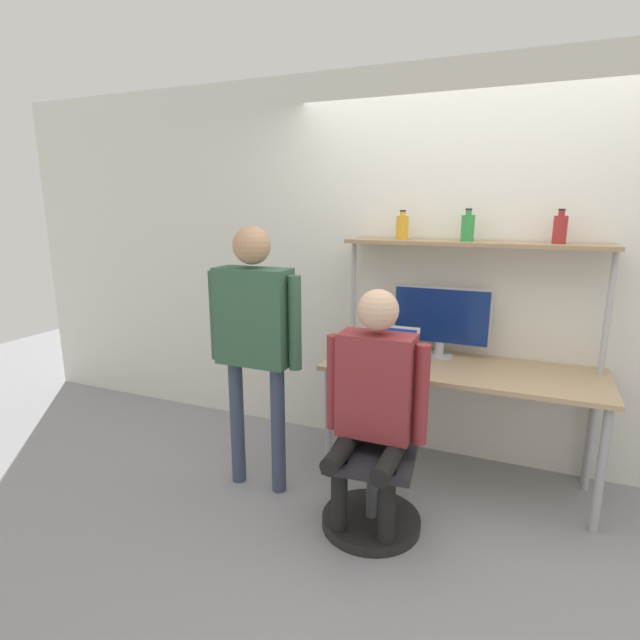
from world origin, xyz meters
name	(u,v)px	position (x,y,z in m)	size (l,w,h in m)	color
ground_plane	(445,506)	(0.00, 0.00, 0.00)	(12.00, 12.00, 0.00)	gray
wall_back	(474,271)	(0.00, 0.73, 1.35)	(8.00, 0.06, 2.70)	silver
desk	(461,379)	(0.00, 0.36, 0.69)	(1.72, 0.68, 0.78)	tan
shelf_unit	(471,274)	(0.00, 0.54, 1.36)	(1.64, 0.29, 1.56)	#997A56
monitor	(441,319)	(-0.18, 0.55, 1.04)	(0.65, 0.19, 0.48)	#B7B7BC
laptop	(393,353)	(-0.43, 0.29, 0.84)	(0.31, 0.24, 0.23)	#BCBCC1
cell_phone	(424,368)	(-0.21, 0.23, 0.78)	(0.07, 0.15, 0.01)	silver
office_chair	(373,478)	(-0.37, -0.32, 0.28)	(0.56, 0.56, 0.91)	black
person_seated	(374,394)	(-0.36, -0.36, 0.80)	(0.57, 0.47, 1.36)	black
person_standing	(254,326)	(-1.16, -0.23, 1.07)	(0.63, 0.23, 1.67)	#38425B
bottle_red	(560,229)	(0.49, 0.54, 1.65)	(0.08, 0.08, 0.20)	maroon
bottle_amber	(402,227)	(-0.46, 0.54, 1.64)	(0.08, 0.08, 0.19)	gold
bottle_green	(468,227)	(-0.04, 0.54, 1.65)	(0.08, 0.08, 0.21)	#2D8C3F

